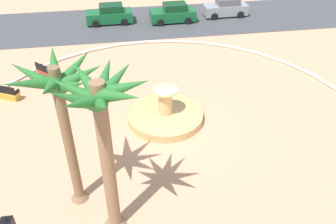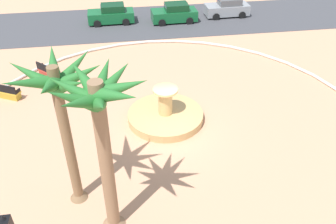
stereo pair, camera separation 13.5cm
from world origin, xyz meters
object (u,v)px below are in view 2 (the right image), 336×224
fountain (165,115)px  bench_east (8,93)px  palm_tree_near_fountain (59,98)px  parked_car_second (175,13)px  parked_car_leftmost (111,14)px  palm_tree_by_curb (100,120)px  parked_car_third (227,8)px  bench_west (48,72)px

fountain → bench_east: bearing=158.4°
palm_tree_near_fountain → parked_car_second: (7.42, 19.64, -4.39)m
fountain → palm_tree_near_fountain: size_ratio=0.63×
fountain → bench_east: size_ratio=2.56×
palm_tree_near_fountain → bench_east: 11.05m
fountain → parked_car_leftmost: 15.36m
palm_tree_by_curb → fountain: bearing=65.5°
bench_east → parked_car_third: bearing=34.0°
palm_tree_by_curb → parked_car_leftmost: (0.40, 21.85, -4.45)m
palm_tree_near_fountain → palm_tree_by_curb: bearing=-48.3°
bench_east → parked_car_leftmost: parked_car_leftmost is taller
palm_tree_by_curb → parked_car_second: bearing=74.3°
palm_tree_near_fountain → parked_car_leftmost: 20.78m
parked_car_second → palm_tree_near_fountain: bearing=-110.7°
fountain → parked_car_leftmost: size_ratio=1.05×
parked_car_leftmost → parked_car_third: (10.63, 0.13, 0.00)m
parked_car_second → parked_car_third: same height
fountain → parked_car_leftmost: (-2.66, 15.12, 0.48)m
bench_west → parked_car_second: size_ratio=0.37×
bench_west → palm_tree_near_fountain: bearing=-76.7°
parked_car_second → bench_west: bearing=-139.4°
bench_west → parked_car_second: (10.03, 8.60, 0.43)m
bench_east → parked_car_leftmost: size_ratio=0.41×
palm_tree_near_fountain → bench_east: size_ratio=4.03×
bench_east → parked_car_third: parked_car_third is taller
parked_car_second → bench_east: bearing=-138.1°
bench_east → parked_car_leftmost: 13.22m
parked_car_leftmost → bench_east: bearing=-119.8°
fountain → parked_car_second: fountain is taller
bench_east → fountain: bearing=-21.6°
parked_car_leftmost → parked_car_third: same height
bench_west → parked_car_third: parked_car_third is taller
palm_tree_by_curb → bench_east: palm_tree_by_curb is taller
bench_east → parked_car_second: bearing=41.9°
palm_tree_near_fountain → parked_car_leftmost: size_ratio=1.66×
palm_tree_near_fountain → parked_car_leftmost: (1.84, 20.23, -4.39)m
parked_car_second → parked_car_leftmost: bearing=174.0°
fountain → bench_east: 9.91m
palm_tree_near_fountain → parked_car_third: (12.47, 20.36, -4.39)m
fountain → bench_west: fountain is taller
palm_tree_near_fountain → bench_west: size_ratio=4.46×
bench_east → parked_car_third: 20.74m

